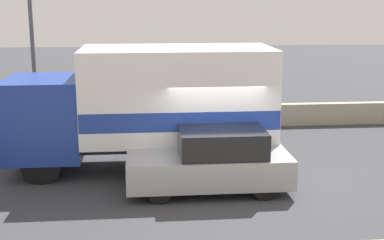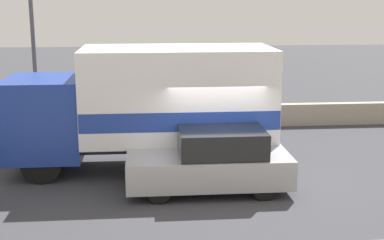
{
  "view_description": "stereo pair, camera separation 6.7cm",
  "coord_description": "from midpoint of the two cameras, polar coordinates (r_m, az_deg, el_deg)",
  "views": [
    {
      "loc": [
        -1.86,
        -12.45,
        4.7
      ],
      "look_at": [
        -0.61,
        1.03,
        1.57
      ],
      "focal_mm": 50.0,
      "sensor_mm": 36.0,
      "label": 1
    },
    {
      "loc": [
        -1.79,
        -12.46,
        4.7
      ],
      "look_at": [
        -0.61,
        1.03,
        1.57
      ],
      "focal_mm": 50.0,
      "sensor_mm": 36.0,
      "label": 2
    }
  ],
  "objects": [
    {
      "name": "ground_plane",
      "position": [
        13.44,
        2.88,
        -7.48
      ],
      "size": [
        80.0,
        80.0,
        0.0
      ],
      "primitive_type": "plane",
      "color": "#38383D"
    },
    {
      "name": "stone_wall_backdrop",
      "position": [
        19.66,
        0.17,
        0.39
      ],
      "size": [
        60.0,
        0.35,
        0.81
      ],
      "color": "#A39984",
      "rests_on": "ground_plane"
    },
    {
      "name": "street_lamp",
      "position": [
        19.12,
        -16.91,
        10.1
      ],
      "size": [
        0.56,
        0.28,
        6.74
      ],
      "color": "#4C4C51",
      "rests_on": "ground_plane"
    },
    {
      "name": "box_truck",
      "position": [
        14.69,
        -4.42,
        1.76
      ],
      "size": [
        7.17,
        2.6,
        3.37
      ],
      "rotation": [
        0.0,
        0.0,
        3.14
      ],
      "color": "navy",
      "rests_on": "ground_plane"
    },
    {
      "name": "car_hatchback",
      "position": [
        13.27,
        1.98,
        -4.28
      ],
      "size": [
        4.01,
        1.89,
        1.57
      ],
      "rotation": [
        0.0,
        0.0,
        3.14
      ],
      "color": "#9E9EA3",
      "rests_on": "ground_plane"
    }
  ]
}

